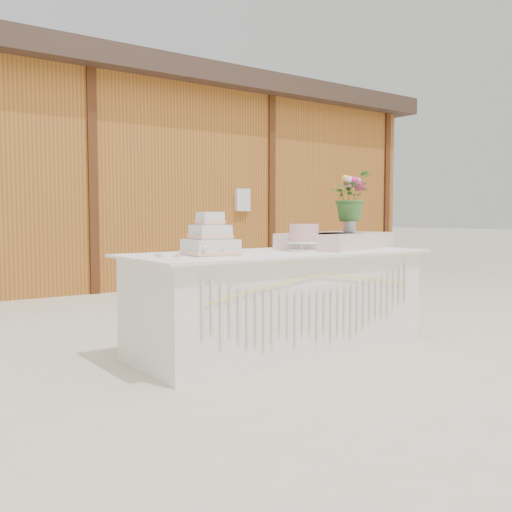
# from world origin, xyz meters

# --- Properties ---
(ground) EXTENTS (80.00, 80.00, 0.00)m
(ground) POSITION_xyz_m (0.00, 0.00, 0.00)
(ground) COLOR beige
(ground) RESTS_ON ground
(barn) EXTENTS (12.60, 4.60, 3.30)m
(barn) POSITION_xyz_m (-0.01, 5.99, 1.68)
(barn) COLOR #A75F23
(barn) RESTS_ON ground
(cake_table) EXTENTS (2.40, 1.00, 0.77)m
(cake_table) POSITION_xyz_m (0.00, -0.00, 0.39)
(cake_table) COLOR white
(cake_table) RESTS_ON ground
(wedding_cake) EXTENTS (0.37, 0.37, 0.30)m
(wedding_cake) POSITION_xyz_m (-0.63, -0.02, 0.87)
(wedding_cake) COLOR silver
(wedding_cake) RESTS_ON cake_table
(pink_cake_stand) EXTENTS (0.29, 0.29, 0.21)m
(pink_cake_stand) POSITION_xyz_m (0.22, -0.04, 0.89)
(pink_cake_stand) COLOR white
(pink_cake_stand) RESTS_ON cake_table
(satin_runner) EXTENTS (1.19, 0.91, 0.13)m
(satin_runner) POSITION_xyz_m (0.70, 0.09, 0.84)
(satin_runner) COLOR beige
(satin_runner) RESTS_ON cake_table
(flower_vase) EXTENTS (0.11, 0.11, 0.15)m
(flower_vase) POSITION_xyz_m (0.84, 0.07, 0.98)
(flower_vase) COLOR silver
(flower_vase) RESTS_ON satin_runner
(bouquet) EXTENTS (0.46, 0.43, 0.42)m
(bouquet) POSITION_xyz_m (0.84, 0.07, 1.26)
(bouquet) COLOR #3B6E2C
(bouquet) RESTS_ON flower_vase
(loose_flowers) EXTENTS (0.21, 0.32, 0.02)m
(loose_flowers) POSITION_xyz_m (-0.96, 0.03, 0.78)
(loose_flowers) COLOR pink
(loose_flowers) RESTS_ON cake_table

